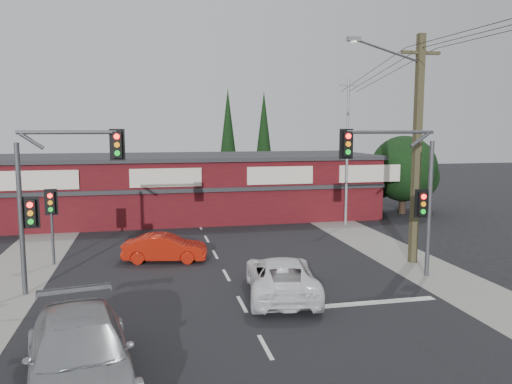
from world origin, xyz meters
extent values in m
plane|color=black|center=(0.00, 0.00, 0.00)|extent=(120.00, 120.00, 0.00)
cube|color=black|center=(0.00, 5.00, 0.01)|extent=(14.00, 70.00, 0.01)
cube|color=gray|center=(-8.50, 5.00, 0.01)|extent=(3.00, 70.00, 0.02)
cube|color=gray|center=(8.50, 5.00, 0.01)|extent=(3.00, 70.00, 0.02)
cube|color=silver|center=(3.50, -1.50, 0.01)|extent=(6.50, 0.35, 0.01)
imported|color=white|center=(1.55, -0.06, 0.71)|extent=(3.09, 5.38, 1.41)
imported|color=#A1A4A6|center=(-4.67, -5.39, 0.83)|extent=(3.26, 6.05, 1.67)
imported|color=#B21B0A|center=(-2.37, 5.59, 0.62)|extent=(3.93, 1.97, 1.24)
cube|color=silver|center=(0.00, -4.14, 0.01)|extent=(0.12, 1.60, 0.01)
cube|color=silver|center=(0.00, -0.68, 0.01)|extent=(0.12, 1.60, 0.01)
cube|color=silver|center=(0.00, 2.79, 0.01)|extent=(0.12, 1.60, 0.01)
cube|color=silver|center=(0.00, 6.25, 0.01)|extent=(0.12, 1.60, 0.01)
cube|color=silver|center=(0.00, 9.72, 0.01)|extent=(0.12, 1.60, 0.01)
cube|color=silver|center=(0.00, 13.18, 0.01)|extent=(0.12, 1.60, 0.01)
cube|color=#480E13|center=(-1.00, 17.00, 2.00)|extent=(26.00, 8.00, 4.00)
cube|color=#2D2D30|center=(-1.00, 17.00, 4.10)|extent=(26.40, 8.40, 0.25)
cube|color=beige|center=(-9.00, 12.95, 3.10)|extent=(4.20, 0.12, 1.10)
cube|color=beige|center=(-2.00, 12.95, 3.10)|extent=(4.20, 0.12, 1.10)
cube|color=beige|center=(5.00, 12.95, 3.10)|extent=(4.20, 0.12, 1.10)
cube|color=beige|center=(11.00, 12.95, 3.10)|extent=(4.20, 0.12, 1.10)
cube|color=#2D2D30|center=(-1.00, 12.90, 2.30)|extent=(26.00, 0.15, 0.25)
cylinder|color=#2D2116|center=(14.50, 15.00, 0.90)|extent=(0.50, 0.50, 1.80)
sphere|color=black|center=(14.50, 15.00, 3.20)|extent=(4.60, 4.60, 4.60)
sphere|color=black|center=(16.00, 16.00, 2.50)|extent=(3.40, 3.40, 3.40)
sphere|color=black|center=(13.20, 16.40, 2.30)|extent=(2.80, 2.80, 2.80)
cylinder|color=#2D2116|center=(3.50, 24.00, 1.00)|extent=(0.24, 0.24, 2.00)
cone|color=black|center=(3.50, 24.00, 5.50)|extent=(1.80, 1.80, 7.50)
cylinder|color=#2D2116|center=(7.00, 26.00, 1.00)|extent=(0.24, 0.24, 2.00)
cone|color=black|center=(7.00, 26.00, 5.50)|extent=(1.80, 1.80, 7.50)
cylinder|color=#47494C|center=(-7.50, 2.00, 2.75)|extent=(0.18, 0.18, 5.50)
cylinder|color=#47494C|center=(-5.80, 2.00, 5.85)|extent=(3.40, 0.14, 0.14)
cylinder|color=#47494C|center=(-6.99, 2.00, 5.55)|extent=(0.82, 0.14, 0.63)
cube|color=black|center=(-4.10, 2.00, 5.40)|extent=(0.32, 0.22, 0.95)
cube|color=black|center=(-4.10, 2.07, 5.40)|extent=(0.55, 0.04, 1.15)
cylinder|color=#FF0C07|center=(-4.10, 1.87, 5.70)|extent=(0.20, 0.06, 0.20)
cylinder|color=orange|center=(-4.10, 1.87, 5.40)|extent=(0.20, 0.06, 0.20)
cylinder|color=#0CE526|center=(-4.10, 1.87, 5.10)|extent=(0.20, 0.06, 0.20)
cube|color=black|center=(-7.15, 2.00, 3.00)|extent=(0.32, 0.22, 0.95)
cube|color=black|center=(-7.15, 2.07, 3.00)|extent=(0.55, 0.04, 1.15)
cylinder|color=#FF0C07|center=(-7.15, 1.87, 3.30)|extent=(0.20, 0.06, 0.20)
cylinder|color=orange|center=(-7.15, 1.87, 3.00)|extent=(0.20, 0.06, 0.20)
cylinder|color=#0CE526|center=(-7.15, 1.87, 2.70)|extent=(0.20, 0.06, 0.20)
cylinder|color=#47494C|center=(8.00, 1.00, 2.75)|extent=(0.18, 0.18, 5.50)
cylinder|color=#47494C|center=(6.20, 1.00, 5.85)|extent=(3.60, 0.14, 0.14)
cylinder|color=#47494C|center=(7.46, 1.00, 5.55)|extent=(0.82, 0.14, 0.63)
cube|color=black|center=(4.40, 1.00, 5.40)|extent=(0.32, 0.22, 0.95)
cube|color=black|center=(4.40, 1.07, 5.40)|extent=(0.55, 0.04, 1.15)
cylinder|color=#FF0C07|center=(4.40, 0.87, 5.70)|extent=(0.20, 0.06, 0.20)
cylinder|color=orange|center=(4.40, 0.87, 5.40)|extent=(0.20, 0.06, 0.20)
cylinder|color=#0CE526|center=(4.40, 0.87, 5.10)|extent=(0.20, 0.06, 0.20)
cube|color=black|center=(7.65, 1.00, 3.00)|extent=(0.32, 0.22, 0.95)
cube|color=black|center=(7.65, 1.07, 3.00)|extent=(0.55, 0.04, 1.15)
cylinder|color=#FF0C07|center=(7.65, 0.87, 3.30)|extent=(0.20, 0.06, 0.20)
cylinder|color=orange|center=(7.65, 0.87, 3.00)|extent=(0.20, 0.06, 0.20)
cylinder|color=#0CE526|center=(7.65, 0.87, 2.70)|extent=(0.20, 0.06, 0.20)
cylinder|color=#47494C|center=(-7.20, 6.00, 1.50)|extent=(0.12, 0.12, 3.00)
cube|color=black|center=(-7.20, 6.00, 2.80)|extent=(0.32, 0.22, 0.95)
cube|color=black|center=(-7.20, 6.07, 2.80)|extent=(0.55, 0.04, 1.15)
cylinder|color=#FF0C07|center=(-7.20, 5.87, 3.10)|extent=(0.20, 0.06, 0.20)
cylinder|color=orange|center=(-7.20, 5.87, 2.80)|extent=(0.20, 0.06, 0.20)
cylinder|color=#0CE526|center=(-7.20, 5.87, 2.50)|extent=(0.20, 0.06, 0.20)
cube|color=#494429|center=(8.50, 3.00, 5.00)|extent=(0.30, 0.30, 10.00)
cube|color=#494429|center=(8.50, 3.00, 9.20)|extent=(1.80, 0.14, 0.14)
cylinder|color=#47494C|center=(6.90, 2.85, 9.20)|extent=(3.23, 0.39, 0.89)
cube|color=slate|center=(5.30, 2.70, 9.60)|extent=(0.55, 0.25, 0.18)
cylinder|color=silver|center=(5.30, 2.70, 9.50)|extent=(0.28, 0.28, 0.05)
cylinder|color=gray|center=(9.00, 12.00, 4.50)|extent=(0.16, 0.16, 9.00)
cube|color=gray|center=(9.00, 12.00, 8.60)|extent=(1.20, 0.10, 0.10)
cylinder|color=black|center=(8.15, 7.50, 8.80)|extent=(0.73, 9.01, 1.22)
cylinder|color=black|center=(8.75, 7.50, 8.80)|extent=(0.52, 9.00, 1.22)
cylinder|color=black|center=(9.34, 7.50, 8.80)|extent=(0.31, 9.00, 1.22)
camera|label=1|loc=(-3.03, -16.86, 5.98)|focal=35.00mm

